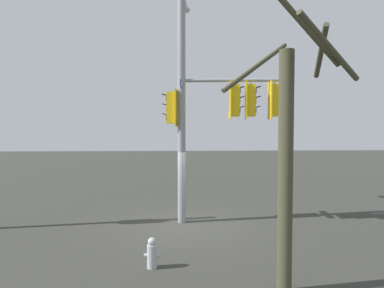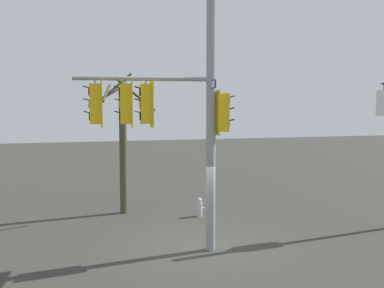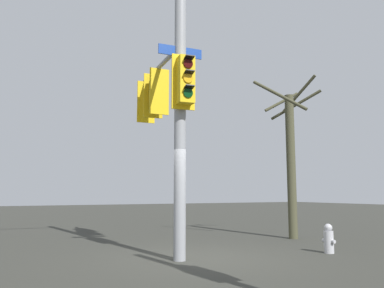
# 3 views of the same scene
# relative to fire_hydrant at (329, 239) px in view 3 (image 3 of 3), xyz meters

# --- Properties ---
(ground_plane) EXTENTS (80.00, 80.00, 0.00)m
(ground_plane) POSITION_rel_fire_hydrant_xyz_m (-0.93, -3.38, -0.34)
(ground_plane) COLOR #35352F
(main_signal_pole_assembly) EXTENTS (4.52, 3.46, 9.04)m
(main_signal_pole_assembly) POSITION_rel_fire_hydrant_xyz_m (-1.63, -3.81, 4.26)
(main_signal_pole_assembly) COLOR gray
(main_signal_pole_assembly) RESTS_ON ground
(fire_hydrant) EXTENTS (0.38, 0.24, 0.73)m
(fire_hydrant) POSITION_rel_fire_hydrant_xyz_m (0.00, 0.00, 0.00)
(fire_hydrant) COLOR #B2B2B7
(fire_hydrant) RESTS_ON ground
(bare_tree_behind_pole) EXTENTS (2.56, 2.58, 5.59)m
(bare_tree_behind_pole) POSITION_rel_fire_hydrant_xyz_m (-2.76, 1.35, 2.44)
(bare_tree_behind_pole) COLOR #44432E
(bare_tree_behind_pole) RESTS_ON ground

